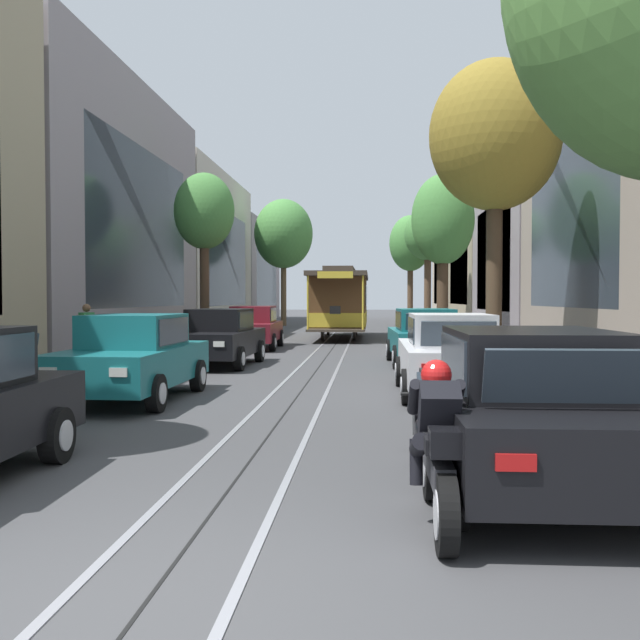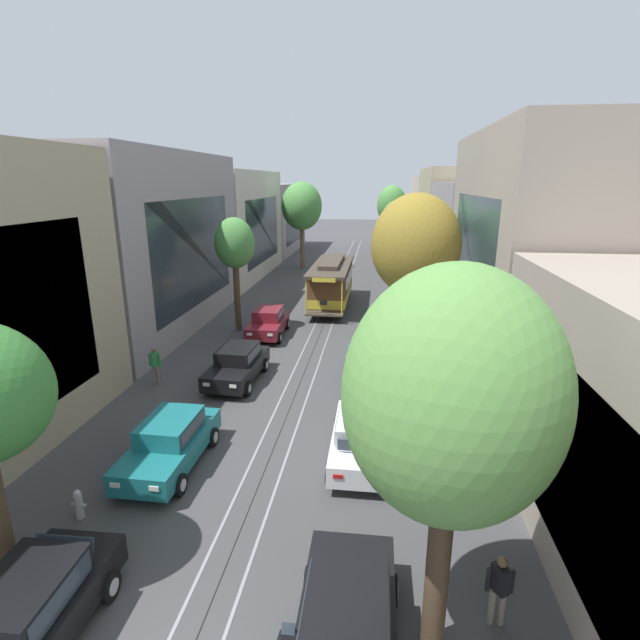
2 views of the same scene
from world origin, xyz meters
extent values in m
plane|color=#424244|center=(0.00, 26.45, 0.00)|extent=(165.30, 165.30, 0.00)
cube|color=gray|center=(-0.53, 31.06, 0.01)|extent=(0.08, 74.12, 0.01)
cube|color=gray|center=(0.53, 31.06, 0.01)|extent=(0.08, 74.12, 0.01)
cube|color=black|center=(0.00, 31.06, 0.00)|extent=(0.03, 74.12, 0.01)
cube|color=gray|center=(-10.19, 22.79, 5.12)|extent=(5.72, 16.23, 10.23)
cube|color=#2D3842|center=(-7.35, 22.79, 4.60)|extent=(0.04, 11.57, 6.14)
cube|color=beige|center=(-10.29, 39.32, 4.74)|extent=(5.93, 16.23, 9.49)
cube|color=#2D3842|center=(-7.35, 39.32, 4.27)|extent=(0.04, 11.57, 5.69)
cube|color=gray|center=(-9.46, 55.85, 4.11)|extent=(4.26, 16.23, 8.22)
cube|color=#2D3842|center=(-7.35, 55.85, 3.70)|extent=(0.04, 11.57, 4.93)
cube|color=#2D3842|center=(7.35, 17.84, 4.81)|extent=(0.04, 9.26, 6.41)
cube|color=gray|center=(10.08, 31.06, 4.27)|extent=(5.50, 12.92, 8.54)
cube|color=#2D3842|center=(7.35, 31.06, 3.85)|extent=(0.04, 9.26, 5.13)
cube|color=tan|center=(9.64, 44.28, 4.88)|extent=(4.63, 12.92, 9.77)
cube|color=#2D3842|center=(7.35, 44.28, 4.40)|extent=(0.04, 9.26, 5.86)
cube|color=#BCAD93|center=(9.66, 57.51, 4.58)|extent=(4.67, 12.92, 9.17)
cube|color=#2D3842|center=(7.35, 57.51, 4.12)|extent=(0.04, 9.26, 5.50)
cube|color=#B21414|center=(-2.52, 4.40, 0.75)|extent=(0.28, 0.05, 0.12)
cylinder|color=black|center=(-2.18, 3.58, 0.32)|extent=(0.21, 0.64, 0.64)
cylinder|color=silver|center=(-2.07, 3.59, 0.32)|extent=(0.03, 0.35, 0.35)
cube|color=#196B70|center=(-2.98, 8.51, 0.65)|extent=(1.87, 4.33, 0.66)
cube|color=#196B70|center=(-2.97, 8.66, 1.28)|extent=(1.51, 2.09, 0.60)
cube|color=#2D3842|center=(-2.99, 7.82, 1.26)|extent=(1.34, 0.24, 0.47)
cube|color=#2D3842|center=(-2.95, 9.84, 1.26)|extent=(1.30, 0.22, 0.45)
cube|color=#2D3842|center=(-2.23, 8.65, 1.28)|extent=(0.06, 1.81, 0.47)
cube|color=#2D3842|center=(-3.72, 8.67, 1.28)|extent=(0.06, 1.81, 0.47)
cube|color=white|center=(-2.45, 6.34, 0.75)|extent=(0.28, 0.04, 0.14)
cube|color=#B21414|center=(-2.38, 10.66, 0.75)|extent=(0.28, 0.04, 0.12)
cube|color=white|center=(-3.57, 6.36, 0.75)|extent=(0.28, 0.04, 0.14)
cube|color=#B21414|center=(-3.50, 10.68, 0.75)|extent=(0.28, 0.04, 0.12)
cylinder|color=black|center=(-2.12, 7.16, 0.32)|extent=(0.21, 0.64, 0.64)
cylinder|color=silver|center=(-2.01, 7.16, 0.32)|extent=(0.03, 0.35, 0.35)
cylinder|color=black|center=(-3.88, 7.19, 0.32)|extent=(0.21, 0.64, 0.64)
cylinder|color=silver|center=(-3.99, 7.19, 0.32)|extent=(0.03, 0.35, 0.35)
cylinder|color=black|center=(-2.07, 9.83, 0.32)|extent=(0.21, 0.64, 0.64)
cylinder|color=silver|center=(-1.96, 9.83, 0.32)|extent=(0.03, 0.35, 0.35)
cylinder|color=black|center=(-3.83, 9.85, 0.32)|extent=(0.21, 0.64, 0.64)
cylinder|color=silver|center=(-3.94, 9.86, 0.32)|extent=(0.03, 0.35, 0.35)
cube|color=black|center=(-2.79, 15.18, 0.65)|extent=(1.97, 4.37, 0.66)
cube|color=black|center=(-2.79, 15.33, 1.28)|extent=(1.56, 2.12, 0.60)
cube|color=#2D3842|center=(-2.82, 14.49, 1.26)|extent=(1.34, 0.28, 0.47)
cube|color=#2D3842|center=(-2.74, 16.51, 1.26)|extent=(1.30, 0.25, 0.45)
cube|color=#2D3842|center=(-2.04, 15.29, 1.28)|extent=(0.10, 1.81, 0.47)
cube|color=#2D3842|center=(-3.54, 15.36, 1.28)|extent=(0.10, 1.81, 0.47)
cube|color=white|center=(-2.32, 12.99, 0.75)|extent=(0.28, 0.05, 0.14)
cube|color=#B21414|center=(-2.15, 17.31, 0.75)|extent=(0.28, 0.05, 0.12)
cube|color=white|center=(-3.44, 13.04, 0.75)|extent=(0.28, 0.05, 0.14)
cube|color=#B21414|center=(-3.26, 17.36, 0.75)|extent=(0.28, 0.05, 0.12)
cylinder|color=black|center=(-1.97, 13.81, 0.32)|extent=(0.23, 0.65, 0.64)
cylinder|color=silver|center=(-1.86, 13.80, 0.32)|extent=(0.03, 0.35, 0.35)
cylinder|color=black|center=(-3.73, 13.88, 0.32)|extent=(0.23, 0.65, 0.64)
cylinder|color=silver|center=(-3.84, 13.88, 0.32)|extent=(0.03, 0.35, 0.35)
cylinder|color=black|center=(-1.86, 16.47, 0.32)|extent=(0.23, 0.65, 0.64)
cylinder|color=silver|center=(-1.75, 16.47, 0.32)|extent=(0.03, 0.35, 0.35)
cylinder|color=black|center=(-3.62, 16.54, 0.32)|extent=(0.23, 0.65, 0.64)
cylinder|color=silver|center=(-3.73, 16.55, 0.32)|extent=(0.03, 0.35, 0.35)
cube|color=maroon|center=(-2.94, 21.81, 0.65)|extent=(1.90, 4.34, 0.66)
cube|color=maroon|center=(-2.94, 21.96, 1.28)|extent=(1.52, 2.10, 0.60)
cube|color=#2D3842|center=(-2.92, 21.12, 1.26)|extent=(1.34, 0.25, 0.47)
cube|color=#2D3842|center=(-2.97, 23.14, 1.26)|extent=(1.30, 0.23, 0.45)
cube|color=#2D3842|center=(-2.19, 21.97, 1.28)|extent=(0.07, 1.81, 0.47)
cube|color=#2D3842|center=(-3.69, 21.94, 1.28)|extent=(0.07, 1.81, 0.47)
cube|color=white|center=(-2.33, 19.66, 0.75)|extent=(0.28, 0.05, 0.14)
cube|color=#B21414|center=(-2.43, 23.98, 0.75)|extent=(0.28, 0.05, 0.12)
cube|color=white|center=(-3.45, 19.63, 0.75)|extent=(0.28, 0.05, 0.14)
cube|color=#B21414|center=(-3.55, 23.95, 0.75)|extent=(0.28, 0.05, 0.12)
cylinder|color=black|center=(-2.03, 20.49, 0.32)|extent=(0.21, 0.64, 0.64)
cylinder|color=silver|center=(-1.92, 20.50, 0.32)|extent=(0.03, 0.35, 0.35)
cylinder|color=black|center=(-3.79, 20.45, 0.32)|extent=(0.21, 0.64, 0.64)
cylinder|color=silver|center=(-3.90, 20.45, 0.32)|extent=(0.03, 0.35, 0.35)
cylinder|color=black|center=(-2.09, 23.16, 0.32)|extent=(0.21, 0.64, 0.64)
cylinder|color=silver|center=(-1.98, 23.16, 0.32)|extent=(0.03, 0.35, 0.35)
cylinder|color=black|center=(-3.85, 23.12, 0.32)|extent=(0.21, 0.64, 0.64)
cylinder|color=silver|center=(-3.96, 23.12, 0.32)|extent=(0.03, 0.35, 0.35)
cube|color=black|center=(2.93, 2.89, 0.65)|extent=(1.83, 4.31, 0.66)
cube|color=black|center=(2.93, 2.74, 1.28)|extent=(1.49, 2.07, 0.60)
cube|color=#2D3842|center=(2.93, 3.58, 1.26)|extent=(1.33, 0.23, 0.47)
cube|color=#2D3842|center=(2.94, 1.56, 1.26)|extent=(1.30, 0.21, 0.45)
cube|color=#2D3842|center=(2.19, 2.74, 1.28)|extent=(0.04, 1.81, 0.47)
cube|color=#2D3842|center=(3.68, 2.75, 1.28)|extent=(0.04, 1.81, 0.47)
cube|color=white|center=(2.36, 5.05, 0.75)|extent=(0.28, 0.04, 0.14)
cube|color=#B21414|center=(2.39, 0.73, 0.75)|extent=(0.28, 0.04, 0.12)
cube|color=white|center=(3.48, 5.06, 0.75)|extent=(0.28, 0.04, 0.14)
cylinder|color=black|center=(2.05, 4.22, 0.32)|extent=(0.20, 0.64, 0.64)
cylinder|color=silver|center=(1.94, 4.22, 0.32)|extent=(0.02, 0.35, 0.35)
cylinder|color=black|center=(3.81, 4.23, 0.32)|extent=(0.20, 0.64, 0.64)
cylinder|color=silver|center=(3.92, 4.23, 0.32)|extent=(0.02, 0.35, 0.35)
cylinder|color=black|center=(2.06, 1.55, 0.32)|extent=(0.20, 0.64, 0.64)
cylinder|color=silver|center=(1.95, 1.55, 0.32)|extent=(0.02, 0.35, 0.35)
cube|color=silver|center=(2.92, 9.64, 0.65)|extent=(1.80, 4.30, 0.66)
cube|color=silver|center=(2.92, 9.49, 1.28)|extent=(1.48, 2.07, 0.60)
cube|color=#2D3842|center=(2.92, 10.33, 1.26)|extent=(1.33, 0.22, 0.47)
cube|color=#2D3842|center=(2.92, 8.31, 1.26)|extent=(1.30, 0.20, 0.45)
cube|color=#2D3842|center=(2.17, 9.49, 1.28)|extent=(0.03, 1.81, 0.47)
cube|color=#2D3842|center=(3.67, 9.49, 1.28)|extent=(0.03, 1.81, 0.47)
cube|color=white|center=(2.36, 11.80, 0.75)|extent=(0.28, 0.04, 0.14)
cube|color=#B21414|center=(2.37, 7.48, 0.75)|extent=(0.28, 0.04, 0.12)
cube|color=white|center=(3.48, 11.80, 0.75)|extent=(0.28, 0.04, 0.14)
cube|color=#B21414|center=(3.48, 7.48, 0.75)|extent=(0.28, 0.04, 0.12)
cylinder|color=black|center=(2.04, 10.98, 0.32)|extent=(0.20, 0.64, 0.64)
cylinder|color=silver|center=(1.93, 10.98, 0.32)|extent=(0.02, 0.35, 0.35)
cylinder|color=black|center=(3.80, 10.98, 0.32)|extent=(0.20, 0.64, 0.64)
cylinder|color=silver|center=(3.91, 10.98, 0.32)|extent=(0.02, 0.35, 0.35)
cylinder|color=black|center=(2.04, 8.31, 0.32)|extent=(0.20, 0.64, 0.64)
cylinder|color=silver|center=(1.93, 8.31, 0.32)|extent=(0.02, 0.35, 0.35)
cylinder|color=black|center=(3.80, 8.31, 0.32)|extent=(0.20, 0.64, 0.64)
cylinder|color=silver|center=(3.91, 8.31, 0.32)|extent=(0.02, 0.35, 0.35)
cube|color=#196B70|center=(2.92, 15.92, 0.65)|extent=(1.96, 4.37, 0.66)
cube|color=#196B70|center=(2.93, 15.77, 1.28)|extent=(1.55, 2.12, 0.60)
cube|color=#2D3842|center=(2.90, 16.61, 1.26)|extent=(1.34, 0.27, 0.47)
cube|color=#2D3842|center=(2.97, 14.59, 1.26)|extent=(1.30, 0.25, 0.45)
cube|color=#2D3842|center=(2.18, 15.75, 1.28)|extent=(0.10, 1.81, 0.47)
cube|color=#2D3842|center=(3.68, 15.80, 1.28)|extent=(0.10, 1.81, 0.47)
cube|color=white|center=(2.28, 18.06, 0.75)|extent=(0.28, 0.05, 0.14)
cube|color=#B21414|center=(2.45, 13.74, 0.75)|extent=(0.28, 0.05, 0.12)
cube|color=white|center=(3.40, 18.10, 0.75)|extent=(0.28, 0.05, 0.14)
cube|color=#B21414|center=(3.56, 13.79, 0.75)|extent=(0.28, 0.05, 0.12)
cylinder|color=black|center=(1.99, 17.22, 0.32)|extent=(0.22, 0.65, 0.64)
cylinder|color=silver|center=(1.88, 17.22, 0.32)|extent=(0.03, 0.35, 0.35)
cylinder|color=black|center=(3.75, 17.29, 0.32)|extent=(0.22, 0.65, 0.64)
cylinder|color=silver|center=(3.86, 17.29, 0.32)|extent=(0.03, 0.35, 0.35)
cylinder|color=black|center=(2.10, 14.56, 0.32)|extent=(0.22, 0.65, 0.64)
cylinder|color=silver|center=(1.99, 14.55, 0.32)|extent=(0.03, 0.35, 0.35)
cylinder|color=black|center=(3.85, 14.63, 0.32)|extent=(0.22, 0.65, 0.64)
cylinder|color=silver|center=(3.96, 14.63, 0.32)|extent=(0.03, 0.35, 0.35)
cylinder|color=#4C3826|center=(-4.94, 22.60, 2.24)|extent=(0.36, 0.36, 4.48)
ellipsoid|color=#4C8E42|center=(-4.94, 22.60, 5.21)|extent=(2.32, 1.99, 2.91)
cylinder|color=brown|center=(-4.46, 43.72, 2.53)|extent=(0.38, 0.38, 5.06)
ellipsoid|color=#4C8E42|center=(-4.46, 43.72, 6.23)|extent=(3.97, 4.35, 4.67)
cylinder|color=#4C3826|center=(4.69, 15.04, 2.61)|extent=(0.43, 0.43, 5.21)
ellipsoid|color=olive|center=(4.69, 15.04, 6.21)|extent=(3.49, 3.17, 3.99)
cylinder|color=#4C3826|center=(4.45, 26.12, 2.12)|extent=(0.48, 0.48, 4.25)
ellipsoid|color=#4C8E42|center=(4.45, 26.12, 5.20)|extent=(2.65, 2.28, 3.82)
cylinder|color=brown|center=(4.76, 37.69, 2.42)|extent=(0.41, 0.41, 4.84)
ellipsoid|color=#4C8E42|center=(4.76, 37.69, 5.60)|extent=(2.72, 2.80, 3.02)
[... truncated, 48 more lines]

